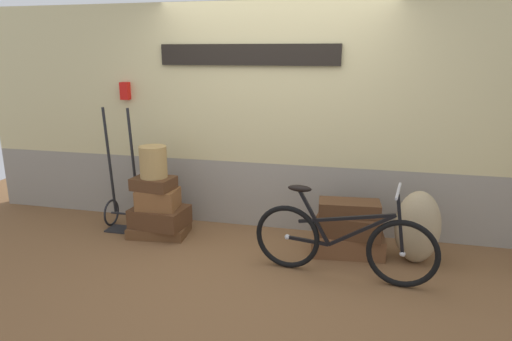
{
  "coord_description": "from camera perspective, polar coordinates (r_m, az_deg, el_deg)",
  "views": [
    {
      "loc": [
        0.98,
        -4.07,
        1.97
      ],
      "look_at": [
        -0.04,
        0.13,
        0.84
      ],
      "focal_mm": 31.67,
      "sensor_mm": 36.0,
      "label": 1
    }
  ],
  "objects": [
    {
      "name": "ground",
      "position": [
        4.64,
        0.13,
        -10.87
      ],
      "size": [
        9.23,
        5.2,
        0.06
      ],
      "primitive_type": "cube",
      "color": "brown"
    },
    {
      "name": "suitcase_0",
      "position": [
        5.19,
        -12.1,
        -7.31
      ],
      "size": [
        0.67,
        0.49,
        0.11
      ],
      "primitive_type": "cube",
      "rotation": [
        0.0,
        0.0,
        0.1
      ],
      "color": "brown",
      "rests_on": "ground"
    },
    {
      "name": "suitcase_3",
      "position": [
        5.0,
        -12.81,
        -1.58
      ],
      "size": [
        0.46,
        0.36,
        0.13
      ],
      "primitive_type": "cube",
      "rotation": [
        0.0,
        0.0,
        -0.1
      ],
      "color": "#4C2D19",
      "rests_on": "suitcase_2"
    },
    {
      "name": "burlap_sack",
      "position": [
        4.6,
        19.73,
        -6.74
      ],
      "size": [
        0.42,
        0.36,
        0.71
      ],
      "primitive_type": "ellipsoid",
      "color": "#9E8966",
      "rests_on": "ground"
    },
    {
      "name": "wicker_basket",
      "position": [
        4.95,
        -12.86,
        1.08
      ],
      "size": [
        0.29,
        0.29,
        0.34
      ],
      "primitive_type": "cylinder",
      "color": "#A8844C",
      "rests_on": "suitcase_3"
    },
    {
      "name": "station_building",
      "position": [
        5.06,
        2.5,
        6.53
      ],
      "size": [
        7.23,
        0.74,
        2.5
      ],
      "color": "gray",
      "rests_on": "ground"
    },
    {
      "name": "suitcase_4",
      "position": [
        4.69,
        11.44,
        -9.1
      ],
      "size": [
        0.75,
        0.43,
        0.2
      ],
      "primitive_type": "cube",
      "rotation": [
        0.0,
        0.0,
        0.1
      ],
      "color": "brown",
      "rests_on": "ground"
    },
    {
      "name": "suitcase_6",
      "position": [
        4.56,
        11.69,
        -4.67
      ],
      "size": [
        0.62,
        0.33,
        0.14
      ],
      "primitive_type": "cube",
      "rotation": [
        0.0,
        0.0,
        0.08
      ],
      "color": "#4C2D19",
      "rests_on": "suitcase_5"
    },
    {
      "name": "suitcase_2",
      "position": [
        5.03,
        -12.27,
        -3.51
      ],
      "size": [
        0.44,
        0.35,
        0.22
      ],
      "primitive_type": "cube",
      "rotation": [
        0.0,
        0.0,
        0.07
      ],
      "color": "brown",
      "rests_on": "suitcase_1"
    },
    {
      "name": "luggage_trolley",
      "position": [
        5.41,
        -16.37,
        -3.74
      ],
      "size": [
        0.38,
        0.38,
        1.39
      ],
      "color": "black",
      "rests_on": "ground"
    },
    {
      "name": "suitcase_5",
      "position": [
        4.6,
        11.74,
        -6.82
      ],
      "size": [
        0.66,
        0.37,
        0.21
      ],
      "primitive_type": "cube",
      "rotation": [
        0.0,
        0.0,
        -0.08
      ],
      "color": "#4C2D19",
      "rests_on": "suitcase_4"
    },
    {
      "name": "suitcase_1",
      "position": [
        5.12,
        -12.04,
        -5.7
      ],
      "size": [
        0.61,
        0.48,
        0.21
      ],
      "primitive_type": "cube",
      "rotation": [
        0.0,
        0.0,
        -0.09
      ],
      "color": "#4C2D19",
      "rests_on": "suitcase_0"
    },
    {
      "name": "bicycle",
      "position": [
        4.14,
        10.77,
        -8.86
      ],
      "size": [
        1.63,
        0.46,
        0.87
      ],
      "color": "black",
      "rests_on": "ground"
    }
  ]
}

